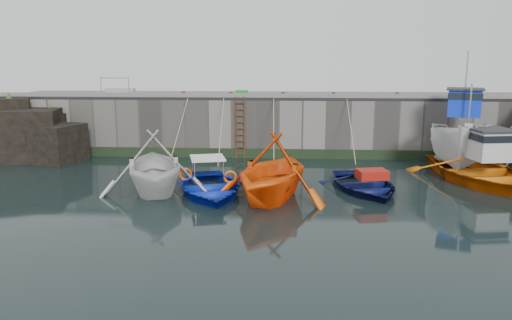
# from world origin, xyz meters

# --- Properties ---
(ground) EXTENTS (120.00, 120.00, 0.00)m
(ground) POSITION_xyz_m (0.00, 0.00, 0.00)
(ground) COLOR black
(ground) RESTS_ON ground
(quay_back) EXTENTS (30.00, 5.00, 3.00)m
(quay_back) POSITION_xyz_m (0.00, 12.50, 1.50)
(quay_back) COLOR slate
(quay_back) RESTS_ON ground
(road_back) EXTENTS (30.00, 5.00, 0.16)m
(road_back) POSITION_xyz_m (0.00, 12.50, 3.08)
(road_back) COLOR black
(road_back) RESTS_ON quay_back
(kerb_back) EXTENTS (30.00, 0.30, 0.20)m
(kerb_back) POSITION_xyz_m (0.00, 10.15, 3.26)
(kerb_back) COLOR slate
(kerb_back) RESTS_ON road_back
(algae_back) EXTENTS (30.00, 0.08, 0.50)m
(algae_back) POSITION_xyz_m (0.00, 9.96, 0.25)
(algae_back) COLOR black
(algae_back) RESTS_ON ground
(rock_outcrop) EXTENTS (5.85, 4.24, 3.41)m
(rock_outcrop) POSITION_xyz_m (-12.92, 9.11, 1.26)
(rock_outcrop) COLOR black
(rock_outcrop) RESTS_ON ground
(ladder) EXTENTS (0.51, 0.08, 3.20)m
(ladder) POSITION_xyz_m (-2.00, 9.91, 1.59)
(ladder) COLOR #3F1E0F
(ladder) RESTS_ON ground
(boat_near_white) EXTENTS (5.77, 6.23, 2.72)m
(boat_near_white) POSITION_xyz_m (-4.75, 3.09, 0.00)
(boat_near_white) COLOR silver
(boat_near_white) RESTS_ON ground
(boat_near_white_rope) EXTENTS (0.04, 5.12, 3.10)m
(boat_near_white_rope) POSITION_xyz_m (-4.75, 7.79, 0.00)
(boat_near_white_rope) COLOR tan
(boat_near_white_rope) RESTS_ON ground
(boat_near_blue) EXTENTS (4.58, 5.58, 1.01)m
(boat_near_blue) POSITION_xyz_m (-2.55, 2.91, 0.00)
(boat_near_blue) COLOR #0C25B5
(boat_near_blue) RESTS_ON ground
(boat_near_blue_rope) EXTENTS (0.04, 5.27, 3.10)m
(boat_near_blue_rope) POSITION_xyz_m (-2.55, 7.71, 0.00)
(boat_near_blue_rope) COLOR tan
(boat_near_blue_rope) RESTS_ON ground
(boat_near_blacktrim) EXTENTS (5.82, 6.30, 2.76)m
(boat_near_blacktrim) POSITION_xyz_m (-0.10, 2.29, 0.00)
(boat_near_blacktrim) COLOR #FF5C0D
(boat_near_blacktrim) RESTS_ON ground
(boat_near_blacktrim_rope) EXTENTS (0.04, 5.82, 3.10)m
(boat_near_blacktrim_rope) POSITION_xyz_m (-0.10, 7.40, 0.00)
(boat_near_blacktrim_rope) COLOR tan
(boat_near_blacktrim_rope) RESTS_ON ground
(boat_near_navy) EXTENTS (4.08, 5.10, 0.94)m
(boat_near_navy) POSITION_xyz_m (3.50, 3.78, 0.00)
(boat_near_navy) COLOR #0B1046
(boat_near_navy) RESTS_ON ground
(boat_near_navy_rope) EXTENTS (0.04, 4.54, 3.10)m
(boat_near_navy_rope) POSITION_xyz_m (3.50, 8.14, 0.00)
(boat_near_navy_rope) COLOR tan
(boat_near_navy_rope) RESTS_ON ground
(boat_far_white) EXTENTS (4.99, 7.90, 5.86)m
(boat_far_white) POSITION_xyz_m (8.77, 8.49, 1.20)
(boat_far_white) COLOR white
(boat_far_white) RESTS_ON ground
(boat_far_orange) EXTENTS (5.78, 7.39, 4.39)m
(boat_far_orange) POSITION_xyz_m (8.63, 5.58, 0.45)
(boat_far_orange) COLOR orange
(boat_far_orange) RESTS_ON ground
(fish_crate) EXTENTS (0.67, 0.44, 0.31)m
(fish_crate) POSITION_xyz_m (-2.00, 11.10, 3.31)
(fish_crate) COLOR #1A911D
(fish_crate) RESTS_ON road_back
(railing) EXTENTS (1.60, 1.05, 1.00)m
(railing) POSITION_xyz_m (-8.75, 11.25, 3.36)
(railing) COLOR #A5A8AD
(railing) RESTS_ON road_back
(bollard_a) EXTENTS (0.18, 0.18, 0.28)m
(bollard_a) POSITION_xyz_m (-5.00, 10.25, 3.30)
(bollard_a) COLOR #3F1E0F
(bollard_a) RESTS_ON road_back
(bollard_b) EXTENTS (0.18, 0.18, 0.28)m
(bollard_b) POSITION_xyz_m (-2.50, 10.25, 3.30)
(bollard_b) COLOR #3F1E0F
(bollard_b) RESTS_ON road_back
(bollard_c) EXTENTS (0.18, 0.18, 0.28)m
(bollard_c) POSITION_xyz_m (0.20, 10.25, 3.30)
(bollard_c) COLOR #3F1E0F
(bollard_c) RESTS_ON road_back
(bollard_d) EXTENTS (0.18, 0.18, 0.28)m
(bollard_d) POSITION_xyz_m (2.80, 10.25, 3.30)
(bollard_d) COLOR #3F1E0F
(bollard_d) RESTS_ON road_back
(bollard_e) EXTENTS (0.18, 0.18, 0.28)m
(bollard_e) POSITION_xyz_m (6.00, 10.25, 3.30)
(bollard_e) COLOR #3F1E0F
(bollard_e) RESTS_ON road_back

